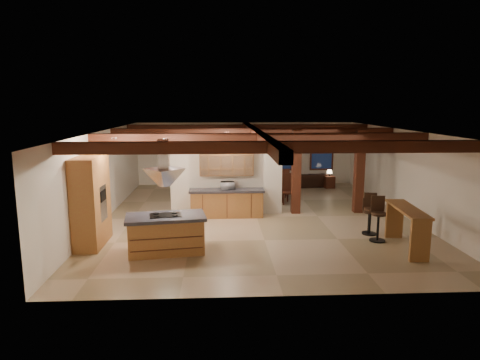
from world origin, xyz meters
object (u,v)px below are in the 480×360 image
object	(u,v)px
kitchen_island	(166,234)
bar_counter	(407,221)
dining_table	(268,193)
sofa	(307,180)

from	to	relation	value
kitchen_island	bar_counter	world-z (taller)	bar_counter
dining_table	bar_counter	bearing A→B (deg)	-61.71
kitchen_island	bar_counter	size ratio (longest dim) A/B	1.00
dining_table	sofa	xyz separation A→B (m)	(2.07, 2.66, 0.03)
dining_table	bar_counter	world-z (taller)	bar_counter
dining_table	sofa	bearing A→B (deg)	54.10
dining_table	bar_counter	distance (m)	6.60
sofa	bar_counter	distance (m)	8.62
kitchen_island	dining_table	world-z (taller)	kitchen_island
dining_table	bar_counter	xyz separation A→B (m)	(2.93, -5.90, 0.46)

